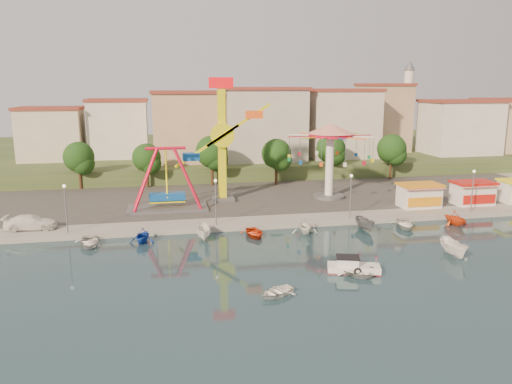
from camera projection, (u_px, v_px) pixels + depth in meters
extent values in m
plane|color=#132E36|center=(319.00, 265.00, 45.63)|extent=(200.00, 200.00, 0.00)
cube|color=#9E998E|center=(228.00, 162.00, 105.08)|extent=(200.00, 100.00, 0.60)
cube|color=#4C4944|center=(257.00, 191.00, 74.30)|extent=(90.00, 28.00, 0.01)
cube|color=#384C26|center=(224.00, 153.00, 109.62)|extent=(200.00, 60.00, 3.00)
cube|color=#59595E|center=(168.00, 208.00, 63.70)|extent=(10.00, 5.00, 0.30)
cube|color=#1252A4|center=(167.00, 197.00, 63.40)|extent=(4.50, 1.40, 1.00)
cylinder|color=red|center=(165.00, 148.00, 62.09)|extent=(5.00, 0.40, 0.40)
cube|color=#59595E|center=(223.00, 199.00, 68.40)|extent=(3.00, 3.00, 0.50)
cube|color=#FFF915|center=(222.00, 146.00, 66.87)|extent=(1.00, 1.00, 15.00)
cube|color=red|center=(221.00, 83.00, 65.13)|extent=(3.20, 0.50, 1.40)
cylinder|color=#FFF915|center=(222.00, 135.00, 65.79)|extent=(3.20, 0.50, 3.20)
cube|color=#FFF915|center=(238.00, 125.00, 65.71)|extent=(8.62, 0.35, 5.67)
cube|color=#FD5516|center=(254.00, 115.00, 65.82)|extent=(2.20, 1.20, 1.00)
cylinder|color=#59595E|center=(329.00, 196.00, 70.02)|extent=(4.40, 4.40, 0.40)
cylinder|color=white|center=(329.00, 166.00, 69.12)|extent=(1.10, 1.10, 9.00)
cylinder|color=red|center=(330.00, 135.00, 68.21)|extent=(6.00, 6.00, 0.50)
cone|color=red|center=(331.00, 128.00, 68.02)|extent=(6.40, 6.40, 1.40)
cube|color=white|center=(419.00, 196.00, 64.55)|extent=(5.00, 3.00, 2.80)
cube|color=orange|center=(420.00, 185.00, 64.22)|extent=(5.40, 3.40, 0.25)
cube|color=red|center=(426.00, 190.00, 62.66)|extent=(5.00, 0.77, 0.43)
cube|color=white|center=(472.00, 194.00, 65.98)|extent=(5.00, 3.00, 2.80)
cube|color=#B7150E|center=(473.00, 182.00, 65.65)|extent=(5.40, 3.40, 0.25)
cube|color=red|center=(481.00, 188.00, 64.09)|extent=(5.00, 0.77, 0.43)
cylinder|color=#59595E|center=(66.00, 210.00, 52.99)|extent=(0.14, 0.14, 5.00)
cylinder|color=#59595E|center=(216.00, 203.00, 55.97)|extent=(0.14, 0.14, 5.00)
cylinder|color=#59595E|center=(351.00, 197.00, 58.95)|extent=(0.14, 0.14, 5.00)
cylinder|color=#59595E|center=(472.00, 192.00, 61.92)|extent=(0.14, 0.14, 5.00)
cylinder|color=#382314|center=(80.00, 177.00, 75.78)|extent=(0.44, 0.44, 3.60)
sphere|color=black|center=(79.00, 157.00, 75.13)|extent=(4.60, 4.60, 4.60)
cylinder|color=#382314|center=(147.00, 176.00, 76.95)|extent=(0.44, 0.44, 3.40)
sphere|color=black|center=(147.00, 158.00, 76.34)|extent=(4.35, 4.35, 4.35)
cylinder|color=#382314|center=(212.00, 173.00, 78.35)|extent=(0.44, 0.44, 3.92)
sphere|color=black|center=(212.00, 152.00, 77.64)|extent=(5.02, 5.02, 5.02)
cylinder|color=#382314|center=(276.00, 173.00, 78.85)|extent=(0.44, 0.44, 3.66)
sphere|color=black|center=(276.00, 154.00, 78.19)|extent=(4.68, 4.68, 4.68)
cylinder|color=#382314|center=(330.00, 168.00, 83.56)|extent=(0.44, 0.44, 3.80)
sphere|color=black|center=(331.00, 149.00, 82.88)|extent=(4.86, 4.86, 4.86)
cylinder|color=#382314|center=(391.00, 168.00, 83.68)|extent=(0.44, 0.44, 3.77)
sphere|color=black|center=(392.00, 149.00, 83.00)|extent=(4.83, 4.83, 4.83)
cube|color=beige|center=(39.00, 130.00, 81.76)|extent=(9.26, 9.53, 11.87)
cube|color=silver|center=(117.00, 135.00, 89.44)|extent=(12.33, 9.01, 8.63)
cube|color=tan|center=(191.00, 126.00, 92.17)|extent=(11.95, 9.28, 11.23)
cube|color=beige|center=(267.00, 132.00, 91.92)|extent=(12.59, 10.50, 9.20)
cube|color=beige|center=(330.00, 129.00, 97.68)|extent=(10.75, 9.23, 9.24)
cube|color=tan|center=(398.00, 124.00, 98.16)|extent=(12.77, 10.96, 11.21)
cube|color=silver|center=(457.00, 121.00, 98.73)|extent=(8.23, 8.98, 12.36)
cube|color=beige|center=(493.00, 127.00, 106.05)|extent=(11.59, 10.93, 8.76)
cylinder|color=silver|center=(407.00, 111.00, 101.85)|extent=(1.80, 1.80, 16.00)
cylinder|color=#59595E|center=(408.00, 86.00, 100.80)|extent=(2.80, 2.80, 0.30)
cone|color=#59595E|center=(410.00, 65.00, 99.96)|extent=(2.20, 2.20, 2.00)
cube|color=white|center=(354.00, 269.00, 43.75)|extent=(4.84, 2.97, 0.82)
cube|color=red|center=(354.00, 271.00, 43.79)|extent=(4.84, 2.97, 0.14)
cube|color=white|center=(348.00, 262.00, 43.59)|extent=(2.13, 1.83, 0.82)
cube|color=black|center=(348.00, 257.00, 43.50)|extent=(2.36, 2.05, 0.11)
torus|color=black|center=(358.00, 272.00, 42.85)|extent=(0.71, 0.37, 0.69)
torus|color=black|center=(371.00, 270.00, 43.13)|extent=(0.71, 0.37, 0.69)
imported|color=silver|center=(356.00, 272.00, 42.98)|extent=(4.03, 4.10, 0.70)
imported|color=white|center=(277.00, 292.00, 38.90)|extent=(3.80, 3.46, 0.64)
imported|color=white|center=(454.00, 248.00, 47.65)|extent=(1.90, 4.35, 1.64)
imported|color=white|center=(31.00, 222.00, 54.55)|extent=(5.58, 2.40, 1.60)
imported|color=silver|center=(89.00, 242.00, 50.96)|extent=(3.32, 4.25, 0.80)
imported|color=#12359F|center=(142.00, 235.00, 51.88)|extent=(3.35, 3.63, 1.60)
imported|color=white|center=(204.00, 232.00, 53.07)|extent=(1.67, 4.03, 1.53)
imported|color=red|center=(254.00, 233.00, 54.17)|extent=(2.90, 3.88, 0.77)
imported|color=white|center=(305.00, 226.00, 55.13)|extent=(3.32, 3.70, 1.75)
imported|color=#5C5C61|center=(365.00, 224.00, 56.48)|extent=(1.63, 3.73, 1.41)
imported|color=silver|center=(405.00, 224.00, 57.46)|extent=(3.95, 4.75, 0.85)
imported|color=#EF4815|center=(455.00, 218.00, 58.55)|extent=(3.55, 3.87, 1.72)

